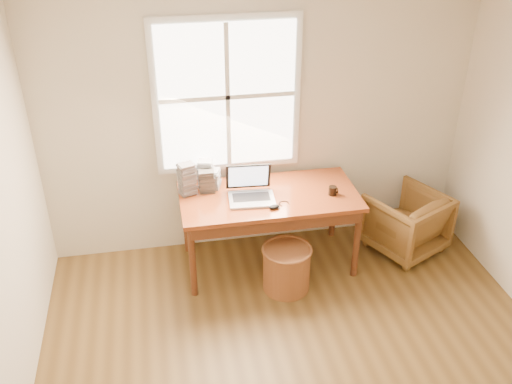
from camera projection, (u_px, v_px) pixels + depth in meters
room_shell at (323, 247)px, 3.43m from camera, size 4.04×4.54×2.64m
desk at (269, 196)px, 5.12m from camera, size 1.60×0.80×0.04m
armchair at (406, 222)px, 5.54m from camera, size 0.88×0.89×0.61m
wicker_stool at (287, 269)px, 5.05m from camera, size 0.52×0.52×0.42m
laptop at (252, 185)px, 4.94m from camera, size 0.46×0.48×0.32m
mouse at (274, 207)px, 4.89m from camera, size 0.11×0.07×0.03m
coffee_mug at (333, 191)px, 5.09m from camera, size 0.08×0.08×0.08m
cd_stack_a at (205, 173)px, 5.19m from camera, size 0.16×0.14×0.26m
cd_stack_b at (207, 180)px, 5.12m from camera, size 0.14×0.12×0.21m
cd_stack_c at (187, 179)px, 5.05m from camera, size 0.17×0.16×0.30m
cd_stack_d at (211, 178)px, 5.18m from camera, size 0.18×0.17×0.18m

